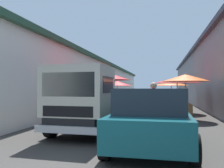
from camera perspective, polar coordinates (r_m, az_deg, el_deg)
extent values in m
plane|color=#3D3A38|center=(15.96, 7.54, -6.26)|extent=(90.00, 90.00, 0.00)
cube|color=silver|center=(19.95, -13.18, 0.00)|extent=(49.50, 7.00, 3.62)
cube|color=#284C38|center=(20.07, -13.16, 5.51)|extent=(49.80, 7.50, 0.24)
cylinder|color=#9E9EA3|center=(18.92, 13.64, -2.26)|extent=(0.06, 0.06, 2.09)
cone|color=#D84C14|center=(18.92, 13.63, 0.27)|extent=(2.46, 2.46, 0.42)
sphere|color=#9E9EA3|center=(18.93, 13.62, 1.03)|extent=(0.07, 0.07, 0.07)
cube|color=brown|center=(18.75, 14.11, -4.16)|extent=(0.74, 0.62, 0.85)
sphere|color=orange|center=(18.99, 14.30, -2.71)|extent=(0.09, 0.09, 0.09)
sphere|color=orange|center=(18.57, 13.69, -2.75)|extent=(0.09, 0.09, 0.09)
sphere|color=orange|center=(18.61, 13.54, -2.75)|extent=(0.09, 0.09, 0.09)
sphere|color=orange|center=(18.72, 13.77, -2.74)|extent=(0.09, 0.09, 0.09)
cylinder|color=#9E9EA3|center=(11.98, 16.76, -2.87)|extent=(0.06, 0.06, 2.12)
cone|color=#D84C14|center=(11.98, 16.74, 1.40)|extent=(2.21, 2.21, 0.34)
sphere|color=#9E9EA3|center=(11.99, 16.73, 2.39)|extent=(0.07, 0.07, 0.07)
cube|color=olive|center=(11.77, 16.16, -6.28)|extent=(0.70, 0.79, 0.74)
sphere|color=orange|center=(11.80, 16.10, -4.25)|extent=(0.09, 0.09, 0.09)
sphere|color=orange|center=(11.66, 15.24, -4.29)|extent=(0.09, 0.09, 0.09)
sphere|color=orange|center=(11.74, 15.56, -4.27)|extent=(0.09, 0.09, 0.09)
sphere|color=orange|center=(11.50, 16.21, -4.33)|extent=(0.09, 0.09, 0.09)
cylinder|color=#9E9EA3|center=(15.13, 14.91, -2.53)|extent=(0.06, 0.06, 2.10)
cone|color=red|center=(15.14, 14.89, 0.84)|extent=(2.78, 2.78, 0.32)
sphere|color=#9E9EA3|center=(15.14, 14.89, 1.60)|extent=(0.07, 0.07, 0.07)
cube|color=brown|center=(15.07, 15.74, -5.08)|extent=(0.93, 0.75, 0.77)
sphere|color=orange|center=(14.90, 15.92, -3.47)|extent=(0.09, 0.09, 0.09)
sphere|color=orange|center=(15.14, 14.89, -3.44)|extent=(0.09, 0.09, 0.09)
sphere|color=orange|center=(14.98, 15.74, -3.25)|extent=(0.09, 0.09, 0.09)
cylinder|color=#9E9EA3|center=(21.24, 1.22, -2.13)|extent=(0.06, 0.06, 2.11)
cone|color=red|center=(21.24, 1.22, 0.16)|extent=(2.48, 2.48, 0.41)
sphere|color=#9E9EA3|center=(21.25, 1.22, 0.82)|extent=(0.07, 0.07, 0.07)
cube|color=olive|center=(21.26, 1.47, -3.94)|extent=(0.89, 0.80, 0.76)
sphere|color=orange|center=(21.21, 0.83, -2.80)|extent=(0.09, 0.09, 0.09)
sphere|color=orange|center=(21.57, 1.26, -2.63)|extent=(0.09, 0.09, 0.09)
sphere|color=orange|center=(21.18, 1.16, -2.80)|extent=(0.09, 0.09, 0.09)
cylinder|color=#9E9EA3|center=(11.31, -2.56, -2.65)|extent=(0.06, 0.06, 2.27)
cone|color=red|center=(11.32, -2.56, 2.03)|extent=(2.65, 2.65, 0.42)
sphere|color=#9E9EA3|center=(11.34, -2.56, 3.30)|extent=(0.07, 0.07, 0.07)
cube|color=#9E7547|center=(11.41, -1.26, -6.23)|extent=(0.80, 0.68, 0.84)
sphere|color=orange|center=(11.27, -0.61, -3.92)|extent=(0.09, 0.09, 0.09)
sphere|color=orange|center=(11.32, -2.02, -3.91)|extent=(0.09, 0.09, 0.09)
sphere|color=orange|center=(11.31, -0.91, -3.91)|extent=(0.09, 0.09, 0.09)
sphere|color=orange|center=(11.51, -0.56, -3.86)|extent=(0.09, 0.09, 0.09)
sphere|color=orange|center=(11.42, -0.58, -3.61)|extent=(0.09, 0.09, 0.09)
sphere|color=orange|center=(11.22, -0.24, -3.93)|extent=(0.09, 0.09, 0.09)
cube|color=#0F4C56|center=(6.24, 9.31, -9.15)|extent=(3.93, 1.79, 0.64)
cube|color=#19232D|center=(6.03, 9.21, -3.70)|extent=(2.37, 1.56, 0.56)
cube|color=black|center=(8.16, 10.10, -8.79)|extent=(0.13, 1.65, 0.20)
cube|color=silver|center=(8.19, 5.98, -6.80)|extent=(0.06, 0.24, 0.14)
cube|color=silver|center=(8.14, 14.25, -6.81)|extent=(0.06, 0.24, 0.14)
cylinder|color=black|center=(7.68, 3.39, -9.67)|extent=(0.60, 0.21, 0.60)
cylinder|color=black|center=(7.59, 16.50, -9.72)|extent=(0.60, 0.21, 0.60)
cylinder|color=black|center=(5.12, -1.54, -14.03)|extent=(0.60, 0.21, 0.60)
cylinder|color=black|center=(5.00, 18.61, -14.30)|extent=(0.60, 0.21, 0.60)
cube|color=black|center=(8.68, -3.57, -7.34)|extent=(4.87, 1.73, 0.36)
cube|color=beige|center=(7.10, -7.71, -1.61)|extent=(1.63, 1.83, 1.40)
cube|color=#19232D|center=(6.42, -10.21, -0.10)|extent=(0.14, 1.47, 0.63)
cube|color=#19232D|center=(7.10, -7.70, -0.20)|extent=(1.14, 1.83, 0.45)
cube|color=black|center=(6.44, -10.27, -6.29)|extent=(0.14, 1.40, 0.28)
cube|color=silver|center=(6.43, -10.59, -10.44)|extent=(0.22, 1.75, 0.18)
cube|color=gray|center=(9.22, 2.91, -4.29)|extent=(3.16, 0.23, 0.50)
cube|color=gray|center=(9.69, -6.68, -4.12)|extent=(3.16, 0.23, 0.50)
cube|color=gray|center=(10.92, 0.35, -3.79)|extent=(0.15, 1.65, 0.50)
cylinder|color=black|center=(6.90, -0.89, -10.14)|extent=(0.73, 0.26, 0.72)
cylinder|color=black|center=(7.56, -13.95, -9.32)|extent=(0.73, 0.26, 0.72)
cylinder|color=black|center=(9.87, 3.96, -7.40)|extent=(0.73, 0.26, 0.72)
cylinder|color=black|center=(10.34, -5.69, -7.10)|extent=(0.73, 0.26, 0.72)
cylinder|color=navy|center=(8.55, 9.93, -8.03)|extent=(0.14, 0.14, 0.82)
cylinder|color=navy|center=(8.41, 9.39, -8.15)|extent=(0.14, 0.14, 0.82)
cube|color=#B73333|center=(8.42, 9.65, -3.25)|extent=(0.52, 0.39, 0.61)
sphere|color=tan|center=(8.42, 9.64, -0.39)|extent=(0.23, 0.23, 0.23)
cylinder|color=#B73333|center=(8.68, 10.56, -2.98)|extent=(0.08, 0.08, 0.55)
cylinder|color=#B73333|center=(8.17, 8.69, -3.10)|extent=(0.08, 0.08, 0.55)
cylinder|color=#194CB2|center=(16.98, 16.71, -4.49)|extent=(0.30, 0.30, 0.03)
cylinder|color=#194CB2|center=(17.11, 16.68, -5.17)|extent=(0.04, 0.04, 0.42)
cylinder|color=#194CB2|center=(16.98, 16.33, -5.20)|extent=(0.04, 0.04, 0.42)
cylinder|color=#194CB2|center=(16.88, 16.75, -5.22)|extent=(0.04, 0.04, 0.42)
cylinder|color=#194CB2|center=(17.00, 17.09, -5.19)|extent=(0.04, 0.04, 0.42)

